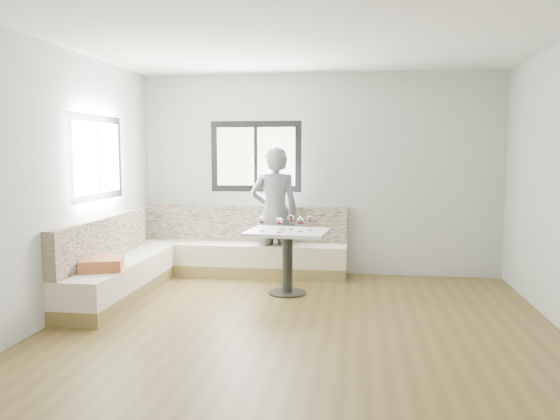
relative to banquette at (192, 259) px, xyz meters
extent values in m
cube|color=brown|center=(1.59, -1.62, -0.33)|extent=(5.00, 5.00, 0.01)
cube|color=white|center=(1.59, -1.62, 2.47)|extent=(5.00, 5.00, 0.01)
cube|color=#B7B7B2|center=(1.59, 0.88, 1.07)|extent=(5.00, 0.01, 2.80)
cube|color=#B7B7B2|center=(1.59, -4.12, 1.07)|extent=(5.00, 0.01, 2.80)
cube|color=#B7B7B2|center=(-0.91, -1.62, 1.07)|extent=(0.01, 5.00, 2.80)
cube|color=black|center=(0.69, 0.87, 1.32)|extent=(1.30, 0.02, 1.00)
cube|color=black|center=(-0.90, -0.72, 1.32)|extent=(0.02, 1.30, 1.00)
cube|color=olive|center=(0.54, 0.60, -0.25)|extent=(2.90, 0.55, 0.16)
cube|color=beige|center=(0.54, 0.60, -0.03)|extent=(2.90, 0.55, 0.29)
cube|color=beige|center=(0.54, 0.81, 0.37)|extent=(2.90, 0.14, 0.50)
cube|color=olive|center=(-0.63, -0.80, -0.25)|extent=(0.55, 2.25, 0.16)
cube|color=beige|center=(-0.63, -0.80, -0.03)|extent=(0.55, 2.25, 0.29)
cube|color=beige|center=(-0.84, -0.80, 0.37)|extent=(0.14, 2.25, 0.50)
cube|color=#C75639|center=(-0.61, -1.29, 0.18)|extent=(0.54, 0.54, 0.13)
cylinder|color=black|center=(1.30, -0.32, -0.32)|extent=(0.46, 0.46, 0.02)
cylinder|color=black|center=(1.30, -0.32, 0.04)|extent=(0.13, 0.13, 0.74)
cube|color=silver|center=(1.30, -0.32, 0.42)|extent=(1.02, 0.84, 0.04)
imported|color=slate|center=(1.01, 0.53, 0.56)|extent=(0.72, 0.54, 1.78)
cylinder|color=white|center=(1.22, -0.30, 0.46)|extent=(0.10, 0.10, 0.04)
sphere|color=black|center=(1.24, -0.29, 0.47)|extent=(0.02, 0.02, 0.02)
sphere|color=black|center=(1.21, -0.29, 0.47)|extent=(0.02, 0.02, 0.02)
sphere|color=black|center=(1.23, -0.31, 0.47)|extent=(0.02, 0.02, 0.02)
cylinder|color=white|center=(1.01, -0.42, 0.45)|extent=(0.06, 0.06, 0.01)
cylinder|color=white|center=(1.01, -0.42, 0.49)|extent=(0.01, 0.01, 0.08)
ellipsoid|color=white|center=(1.01, -0.42, 0.58)|extent=(0.08, 0.08, 0.10)
cylinder|color=#4D0313|center=(1.01, -0.42, 0.56)|extent=(0.06, 0.06, 0.02)
cylinder|color=white|center=(1.22, -0.50, 0.45)|extent=(0.06, 0.06, 0.01)
cylinder|color=white|center=(1.22, -0.50, 0.49)|extent=(0.01, 0.01, 0.08)
ellipsoid|color=white|center=(1.22, -0.50, 0.58)|extent=(0.08, 0.08, 0.10)
cylinder|color=#4D0313|center=(1.22, -0.50, 0.56)|extent=(0.06, 0.06, 0.02)
cylinder|color=white|center=(1.46, -0.43, 0.45)|extent=(0.06, 0.06, 0.01)
cylinder|color=white|center=(1.46, -0.43, 0.49)|extent=(0.01, 0.01, 0.08)
ellipsoid|color=white|center=(1.46, -0.43, 0.58)|extent=(0.08, 0.08, 0.10)
cylinder|color=#4D0313|center=(1.46, -0.43, 0.56)|extent=(0.06, 0.06, 0.02)
cylinder|color=white|center=(1.32, -0.20, 0.45)|extent=(0.06, 0.06, 0.01)
cylinder|color=white|center=(1.32, -0.20, 0.49)|extent=(0.01, 0.01, 0.08)
ellipsoid|color=white|center=(1.32, -0.20, 0.58)|extent=(0.08, 0.08, 0.10)
cylinder|color=#4D0313|center=(1.32, -0.20, 0.56)|extent=(0.06, 0.06, 0.02)
cylinder|color=white|center=(1.56, -0.27, 0.45)|extent=(0.06, 0.06, 0.01)
cylinder|color=white|center=(1.56, -0.27, 0.49)|extent=(0.01, 0.01, 0.08)
ellipsoid|color=white|center=(1.56, -0.27, 0.58)|extent=(0.08, 0.08, 0.10)
cylinder|color=#4D0313|center=(1.56, -0.27, 0.56)|extent=(0.06, 0.06, 0.02)
camera|label=1|loc=(2.11, -6.76, 1.40)|focal=35.00mm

